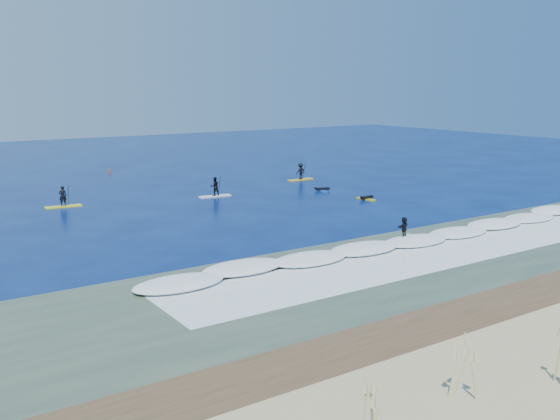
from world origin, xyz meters
TOP-DOWN VIEW (x-y plane):
  - ground at (0.00, 0.00)m, footprint 160.00×160.00m
  - shallow_water at (0.00, -14.00)m, footprint 90.00×13.00m
  - breaking_wave at (0.00, -10.00)m, footprint 40.00×6.00m
  - whitewater at (0.00, -13.00)m, footprint 34.00×5.00m
  - sup_paddler_left at (-14.11, 13.84)m, footprint 2.91×1.00m
  - sup_paddler_center at (-1.62, 11.22)m, footprint 2.94×1.00m
  - sup_paddler_right at (10.44, 14.95)m, footprint 2.96×0.86m
  - prone_paddler_near at (8.55, 2.62)m, footprint 1.49×1.91m
  - prone_paddler_far at (8.13, 8.32)m, footprint 1.47×1.94m
  - wave_surfer at (0.84, -9.60)m, footprint 1.97×1.10m
  - marker_buoy at (-4.39, 31.09)m, footprint 0.24×0.24m

SIDE VIEW (x-z plane):
  - ground at x=0.00m, z-range 0.00..0.00m
  - breaking_wave at x=0.00m, z-range -0.15..0.15m
  - whitewater at x=0.00m, z-range -0.01..0.01m
  - shallow_water at x=0.00m, z-range 0.00..0.01m
  - prone_paddler_near at x=8.55m, z-range -0.06..0.33m
  - prone_paddler_far at x=8.13m, z-range -0.06..0.33m
  - marker_buoy at x=-4.39m, z-range -0.04..0.53m
  - sup_paddler_left at x=-14.11m, z-range -0.37..1.62m
  - sup_paddler_center at x=-1.62m, z-range -0.26..1.77m
  - wave_surfer at x=0.84m, z-range 0.10..1.48m
  - sup_paddler_right at x=10.44m, z-range -0.23..1.83m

